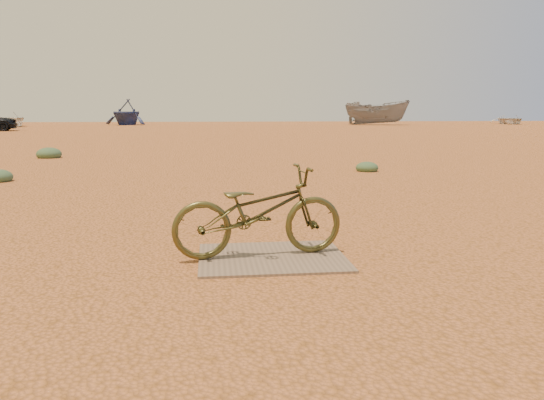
{
  "coord_description": "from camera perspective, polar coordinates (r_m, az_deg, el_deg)",
  "views": [
    {
      "loc": [
        -1.03,
        -4.74,
        1.35
      ],
      "look_at": [
        -0.48,
        -0.05,
        0.55
      ],
      "focal_mm": 35.0,
      "sensor_mm": 36.0,
      "label": 1
    }
  ],
  "objects": [
    {
      "name": "boat_mid_right",
      "position": [
        51.18,
        11.21,
        9.22
      ],
      "size": [
        6.32,
        4.15,
        2.29
      ],
      "primitive_type": "imported",
      "rotation": [
        0.0,
        0.0,
        1.21
      ],
      "color": "gray",
      "rests_on": "ground"
    },
    {
      "name": "kale_c",
      "position": [
        16.58,
        -22.84,
        4.21
      ],
      "size": [
        0.7,
        0.7,
        0.38
      ],
      "primitive_type": "ellipsoid",
      "color": "#476641",
      "rests_on": "ground"
    },
    {
      "name": "boat_far_right",
      "position": [
        58.41,
        24.23,
        7.91
      ],
      "size": [
        4.09,
        4.98,
        0.9
      ],
      "primitive_type": "imported",
      "rotation": [
        0.0,
        0.0,
        -0.25
      ],
      "color": "beige",
      "rests_on": "ground"
    },
    {
      "name": "kale_b",
      "position": [
        12.09,
        10.17,
        3.07
      ],
      "size": [
        0.5,
        0.5,
        0.28
      ],
      "primitive_type": "ellipsoid",
      "color": "#476641",
      "rests_on": "ground"
    },
    {
      "name": "bicycle",
      "position": [
        4.83,
        -1.47,
        -1.25
      ],
      "size": [
        1.63,
        0.75,
        0.83
      ],
      "primitive_type": "imported",
      "rotation": [
        0.0,
        0.0,
        1.7
      ],
      "color": "#474520",
      "rests_on": "plywood_board"
    },
    {
      "name": "ground",
      "position": [
        5.03,
        5.35,
        -5.95
      ],
      "size": [
        120.0,
        120.0,
        0.0
      ],
      "primitive_type": "plane",
      "color": "#C8733F",
      "rests_on": "ground"
    },
    {
      "name": "plywood_board",
      "position": [
        4.9,
        0.0,
        -6.19
      ],
      "size": [
        1.34,
        1.08,
        0.02
      ],
      "primitive_type": "cube",
      "color": "#78644E",
      "rests_on": "ground"
    },
    {
      "name": "boat_far_left",
      "position": [
        51.81,
        -15.37,
        9.13
      ],
      "size": [
        5.39,
        5.74,
        2.41
      ],
      "primitive_type": "imported",
      "rotation": [
        0.0,
        0.0,
        -0.38
      ],
      "color": "navy",
      "rests_on": "ground"
    },
    {
      "name": "boat_near_left",
      "position": [
        50.66,
        -26.77,
        7.76
      ],
      "size": [
        6.77,
        7.14,
        1.2
      ],
      "primitive_type": "imported",
      "rotation": [
        0.0,
        0.0,
        0.63
      ],
      "color": "silver",
      "rests_on": "ground"
    }
  ]
}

